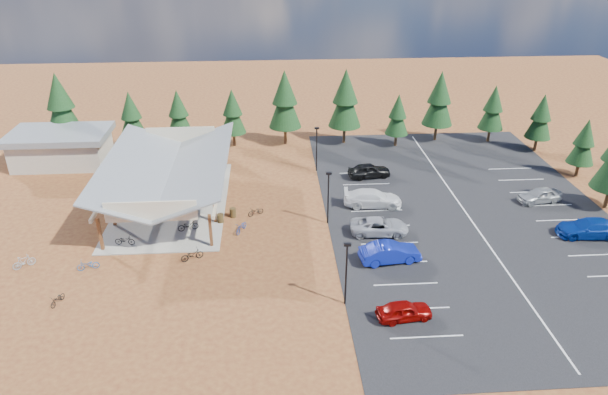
{
  "coord_description": "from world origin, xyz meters",
  "views": [
    {
      "loc": [
        -0.13,
        -41.61,
        24.81
      ],
      "look_at": [
        2.89,
        3.37,
        2.03
      ],
      "focal_mm": 32.0,
      "sensor_mm": 36.0,
      "label": 1
    }
  ],
  "objects_px": {
    "bike_4": "(188,225)",
    "car_1": "(390,253)",
    "bike_1": "(160,201)",
    "car_0": "(404,311)",
    "car_4": "(369,170)",
    "bike_5": "(186,209)",
    "outbuilding": "(61,147)",
    "bike_0": "(125,240)",
    "trash_bin_0": "(220,219)",
    "bike_12": "(192,255)",
    "bike_8": "(58,299)",
    "bike_14": "(242,227)",
    "lamp_post_2": "(317,146)",
    "car_8": "(540,195)",
    "lamp_post_1": "(328,194)",
    "bike_pavilion": "(168,168)",
    "trash_bin_1": "(233,213)",
    "car_7": "(590,228)",
    "bike_6": "(181,194)",
    "bike_3": "(173,174)",
    "car_3": "(373,198)",
    "bike_2": "(141,184)",
    "lamp_post_0": "(346,270)",
    "car_2": "(379,226)",
    "bike_16": "(256,211)",
    "bike_9": "(24,262)",
    "bike_7": "(204,178)",
    "bike_10": "(88,265)"
  },
  "relations": [
    {
      "from": "car_2",
      "to": "car_4",
      "type": "distance_m",
      "value": 12.11
    },
    {
      "from": "lamp_post_2",
      "to": "bike_12",
      "type": "relative_size",
      "value": 2.72
    },
    {
      "from": "trash_bin_0",
      "to": "bike_12",
      "type": "bearing_deg",
      "value": -107.16
    },
    {
      "from": "bike_3",
      "to": "car_8",
      "type": "height_order",
      "value": "car_8"
    },
    {
      "from": "car_7",
      "to": "bike_16",
      "type": "bearing_deg",
      "value": -95.77
    },
    {
      "from": "lamp_post_1",
      "to": "bike_6",
      "type": "relative_size",
      "value": 3.07
    },
    {
      "from": "bike_5",
      "to": "bike_8",
      "type": "xyz_separation_m",
      "value": [
        -7.66,
        -13.11,
        -0.23
      ]
    },
    {
      "from": "outbuilding",
      "to": "bike_2",
      "type": "bearing_deg",
      "value": -35.82
    },
    {
      "from": "bike_1",
      "to": "bike_0",
      "type": "bearing_deg",
      "value": -176.52
    },
    {
      "from": "trash_bin_1",
      "to": "bike_7",
      "type": "relative_size",
      "value": 0.52
    },
    {
      "from": "car_7",
      "to": "bike_0",
      "type": "bearing_deg",
      "value": -86.11
    },
    {
      "from": "bike_pavilion",
      "to": "trash_bin_1",
      "type": "relative_size",
      "value": 21.56
    },
    {
      "from": "bike_12",
      "to": "trash_bin_0",
      "type": "bearing_deg",
      "value": -40.84
    },
    {
      "from": "bike_2",
      "to": "bike_4",
      "type": "distance_m",
      "value": 10.97
    },
    {
      "from": "outbuilding",
      "to": "car_7",
      "type": "bearing_deg",
      "value": -21.05
    },
    {
      "from": "bike_4",
      "to": "car_2",
      "type": "bearing_deg",
      "value": -111.6
    },
    {
      "from": "bike_8",
      "to": "outbuilding",
      "type": "bearing_deg",
      "value": 125.08
    },
    {
      "from": "bike_8",
      "to": "bike_14",
      "type": "distance_m",
      "value": 16.14
    },
    {
      "from": "bike_pavilion",
      "to": "car_4",
      "type": "relative_size",
      "value": 4.22
    },
    {
      "from": "bike_4",
      "to": "trash_bin_0",
      "type": "bearing_deg",
      "value": -80.48
    },
    {
      "from": "bike_pavilion",
      "to": "bike_1",
      "type": "height_order",
      "value": "bike_pavilion"
    },
    {
      "from": "bike_12",
      "to": "bike_5",
      "type": "bearing_deg",
      "value": -13.25
    },
    {
      "from": "trash_bin_1",
      "to": "bike_5",
      "type": "xyz_separation_m",
      "value": [
        -4.44,
        0.69,
        0.18
      ]
    },
    {
      "from": "bike_pavilion",
      "to": "car_4",
      "type": "height_order",
      "value": "bike_pavilion"
    },
    {
      "from": "bike_8",
      "to": "bike_12",
      "type": "distance_m",
      "value": 10.5
    },
    {
      "from": "trash_bin_0",
      "to": "car_7",
      "type": "bearing_deg",
      "value": -8.08
    },
    {
      "from": "lamp_post_1",
      "to": "car_3",
      "type": "relative_size",
      "value": 0.91
    },
    {
      "from": "trash_bin_1",
      "to": "bike_5",
      "type": "bearing_deg",
      "value": 171.17
    },
    {
      "from": "lamp_post_1",
      "to": "car_8",
      "type": "relative_size",
      "value": 1.19
    },
    {
      "from": "bike_9",
      "to": "bike_3",
      "type": "bearing_deg",
      "value": -66.59
    },
    {
      "from": "bike_16",
      "to": "bike_0",
      "type": "bearing_deg",
      "value": -95.15
    },
    {
      "from": "lamp_post_0",
      "to": "bike_14",
      "type": "distance_m",
      "value": 13.71
    },
    {
      "from": "bike_7",
      "to": "bike_10",
      "type": "height_order",
      "value": "bike_7"
    },
    {
      "from": "trash_bin_1",
      "to": "bike_2",
      "type": "height_order",
      "value": "bike_2"
    },
    {
      "from": "bike_8",
      "to": "car_2",
      "type": "relative_size",
      "value": 0.3
    },
    {
      "from": "car_1",
      "to": "car_3",
      "type": "bearing_deg",
      "value": -9.01
    },
    {
      "from": "bike_4",
      "to": "car_1",
      "type": "relative_size",
      "value": 0.37
    },
    {
      "from": "bike_5",
      "to": "outbuilding",
      "type": "bearing_deg",
      "value": 30.2
    },
    {
      "from": "bike_6",
      "to": "car_4",
      "type": "relative_size",
      "value": 0.36
    },
    {
      "from": "bike_1",
      "to": "car_0",
      "type": "relative_size",
      "value": 0.44
    },
    {
      "from": "bike_3",
      "to": "bike_8",
      "type": "xyz_separation_m",
      "value": [
        -5.2,
        -21.48,
        -0.2
      ]
    },
    {
      "from": "bike_1",
      "to": "bike_12",
      "type": "relative_size",
      "value": 0.92
    },
    {
      "from": "car_8",
      "to": "bike_0",
      "type": "bearing_deg",
      "value": -90.85
    },
    {
      "from": "bike_3",
      "to": "bike_4",
      "type": "distance_m",
      "value": 11.9
    },
    {
      "from": "bike_1",
      "to": "bike_12",
      "type": "xyz_separation_m",
      "value": [
        4.25,
        -9.71,
        -0.13
      ]
    },
    {
      "from": "bike_pavilion",
      "to": "bike_8",
      "type": "distance_m",
      "value": 17.07
    },
    {
      "from": "trash_bin_0",
      "to": "bike_5",
      "type": "relative_size",
      "value": 0.51
    },
    {
      "from": "bike_9",
      "to": "car_8",
      "type": "bearing_deg",
      "value": -116.44
    },
    {
      "from": "lamp_post_1",
      "to": "outbuilding",
      "type": "bearing_deg",
      "value": 151.11
    },
    {
      "from": "car_1",
      "to": "car_4",
      "type": "distance_m",
      "value": 16.6
    }
  ]
}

